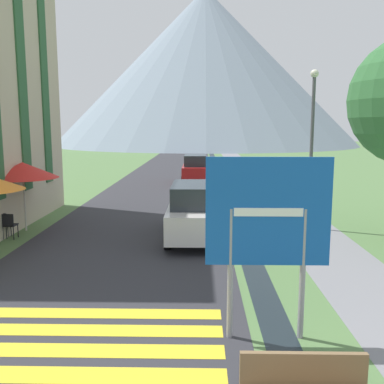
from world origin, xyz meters
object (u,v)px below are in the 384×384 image
at_px(parked_car_near, 194,211).
at_px(parked_car_far, 195,169).
at_px(road_sign, 268,224).
at_px(cafe_chair_far_left, 9,224).
at_px(cafe_chair_far_right, 2,223).
at_px(streetlamp, 312,137).
at_px(cafe_umbrella_rear_red, 23,170).

bearing_deg(parked_car_near, parked_car_far, 90.57).
relative_size(parked_car_near, parked_car_far, 1.13).
relative_size(road_sign, cafe_chair_far_left, 3.69).
height_order(road_sign, parked_car_near, road_sign).
bearing_deg(cafe_chair_far_right, parked_car_far, 83.41).
distance_m(parked_car_far, streetlamp, 13.10).
height_order(parked_car_far, cafe_umbrella_rear_red, cafe_umbrella_rear_red).
bearing_deg(cafe_chair_far_right, streetlamp, 26.17).
bearing_deg(road_sign, parked_car_far, 94.16).
bearing_deg(cafe_chair_far_left, parked_car_far, 80.53).
bearing_deg(cafe_chair_far_right, parked_car_near, 18.42).
xyz_separation_m(cafe_umbrella_rear_red, streetlamp, (10.00, 0.54, 1.13)).
bearing_deg(parked_car_far, cafe_umbrella_rear_red, -114.46).
bearing_deg(parked_car_near, cafe_chair_far_right, -178.97).
bearing_deg(cafe_umbrella_rear_red, parked_car_near, -9.09).
distance_m(road_sign, cafe_chair_far_left, 9.83).
bearing_deg(streetlamp, cafe_umbrella_rear_red, -176.92).
relative_size(cafe_chair_far_left, cafe_chair_far_right, 1.00).
bearing_deg(cafe_chair_far_left, road_sign, -27.74).
distance_m(cafe_chair_far_right, cafe_umbrella_rear_red, 1.96).
relative_size(parked_car_far, cafe_chair_far_left, 4.53).
bearing_deg(road_sign, cafe_chair_far_right, 139.47).
height_order(parked_car_near, cafe_chair_far_right, parked_car_near).
xyz_separation_m(road_sign, parked_car_near, (-1.34, 6.61, -1.11)).
relative_size(road_sign, streetlamp, 0.57).
relative_size(road_sign, cafe_umbrella_rear_red, 1.31).
xyz_separation_m(cafe_chair_far_left, streetlamp, (10.06, 1.71, 2.75)).
distance_m(cafe_chair_far_right, streetlamp, 10.82).
bearing_deg(parked_car_far, parked_car_near, -89.43).
bearing_deg(streetlamp, cafe_chair_far_right, -171.22).
bearing_deg(streetlamp, parked_car_far, 109.10).
xyz_separation_m(parked_car_far, cafe_umbrella_rear_red, (-5.79, -12.72, 1.22)).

